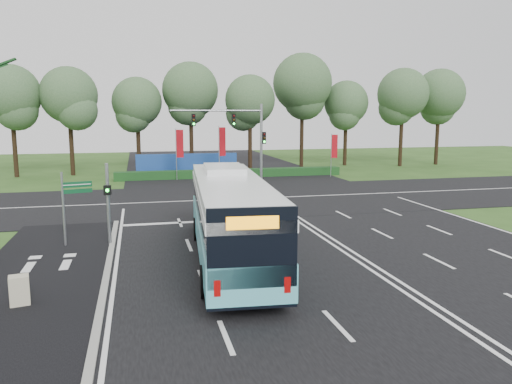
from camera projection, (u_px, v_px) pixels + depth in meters
ground at (321, 238)px, 24.88m from camera, size 120.00×120.00×0.00m
road_main at (321, 238)px, 24.88m from camera, size 20.00×120.00×0.04m
road_cross at (263, 198)px, 36.41m from camera, size 120.00×14.00×0.05m
bike_path at (43, 275)px, 19.13m from camera, size 5.00×18.00×0.06m
kerb_strip at (108, 269)px, 19.68m from camera, size 0.25×18.00×0.12m
city_bus at (230, 217)px, 20.73m from camera, size 3.79×13.23×3.75m
pedestrian_signal at (108, 201)px, 23.12m from camera, size 0.34×0.44×3.88m
street_sign at (70, 199)px, 23.06m from camera, size 1.34×0.38×3.50m
utility_cabinet at (19, 291)px, 16.01m from camera, size 0.69×0.61×1.00m
banner_flag_left at (179, 147)px, 45.89m from camera, size 0.71×0.09×4.79m
banner_flag_mid at (221, 145)px, 46.42m from camera, size 0.70×0.31×4.99m
banner_flag_right at (334, 149)px, 48.36m from camera, size 0.61×0.22×4.22m
traffic_light_gantry at (242, 131)px, 43.90m from camera, size 8.41×0.28×7.00m
hedge at (231, 173)px, 48.36m from camera, size 22.00×1.20×0.80m
blue_hoarding at (187, 165)px, 49.74m from camera, size 10.00×0.30×2.20m
eucalyptus_row at (259, 94)px, 54.52m from camera, size 52.77×8.78×12.94m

